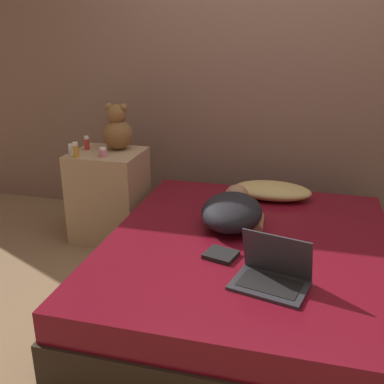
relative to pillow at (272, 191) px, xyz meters
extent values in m
plane|color=#937551|center=(-0.06, -0.74, -0.44)|extent=(12.00, 12.00, 0.00)
cube|color=#846656|center=(-0.06, 0.50, 0.86)|extent=(8.00, 0.06, 2.60)
cube|color=#2D2319|center=(-0.06, -0.74, -0.33)|extent=(1.67, 1.92, 0.22)
cube|color=maroon|center=(-0.06, -0.74, -0.14)|extent=(1.64, 1.88, 0.17)
cube|color=tan|center=(-1.22, -0.14, -0.10)|extent=(0.52, 0.46, 0.69)
ellipsoid|color=tan|center=(0.00, 0.00, 0.00)|extent=(0.56, 0.32, 0.11)
ellipsoid|color=black|center=(-0.20, -0.57, 0.05)|extent=(0.40, 0.51, 0.20)
sphere|color=#A87556|center=(-0.22, -0.26, 0.03)|extent=(0.17, 0.17, 0.17)
cylinder|color=#A87556|center=(-0.03, -0.54, -0.03)|extent=(0.07, 0.22, 0.06)
cube|color=#333338|center=(0.10, -1.21, -0.05)|extent=(0.40, 0.32, 0.02)
cube|color=black|center=(0.10, -1.21, -0.04)|extent=(0.32, 0.23, 0.00)
cube|color=#333338|center=(0.12, -1.12, 0.08)|extent=(0.35, 0.15, 0.23)
cube|color=black|center=(0.12, -1.12, 0.08)|extent=(0.32, 0.13, 0.20)
sphere|color=brown|center=(-1.17, -0.04, 0.36)|extent=(0.23, 0.23, 0.23)
sphere|color=brown|center=(-1.17, -0.04, 0.51)|extent=(0.15, 0.15, 0.15)
sphere|color=brown|center=(-1.23, -0.04, 0.56)|extent=(0.06, 0.06, 0.06)
sphere|color=brown|center=(-1.11, -0.04, 0.56)|extent=(0.06, 0.06, 0.06)
cylinder|color=gold|center=(-1.37, -0.32, 0.29)|extent=(0.04, 0.04, 0.08)
cylinder|color=white|center=(-1.37, -0.32, 0.34)|extent=(0.04, 0.04, 0.02)
cylinder|color=#B72D2D|center=(-1.39, -0.11, 0.28)|extent=(0.04, 0.04, 0.08)
cylinder|color=white|center=(-1.39, -0.11, 0.33)|extent=(0.03, 0.03, 0.02)
cylinder|color=silver|center=(-1.44, -0.26, 0.27)|extent=(0.04, 0.04, 0.06)
cylinder|color=white|center=(-1.44, -0.26, 0.31)|extent=(0.03, 0.03, 0.02)
cylinder|color=pink|center=(-1.19, -0.27, 0.27)|extent=(0.05, 0.05, 0.05)
cylinder|color=white|center=(-1.19, -0.27, 0.30)|extent=(0.05, 0.05, 0.02)
cube|color=black|center=(-0.18, -0.97, -0.04)|extent=(0.20, 0.19, 0.02)
camera|label=1|loc=(0.21, -3.10, 1.12)|focal=42.00mm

